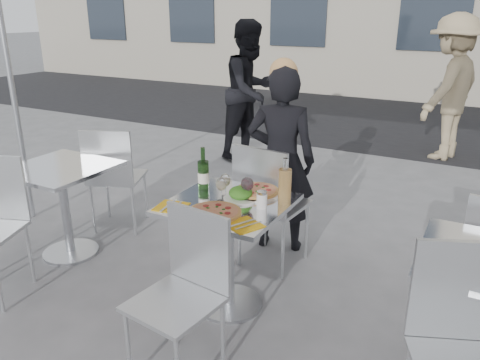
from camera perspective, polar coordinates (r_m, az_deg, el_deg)
The scene contains 23 objects.
ground at distance 3.28m, azimuth -1.30°, elevation -14.93°, with size 80.00×80.00×0.00m, color slate.
street_asphalt at distance 9.12m, azimuth 19.62°, elevation 6.86°, with size 24.00×5.00×0.00m, color black.
main_table at distance 3.00m, azimuth -1.38°, elevation -6.45°, with size 0.72×0.72×0.75m.
side_table_left at distance 3.91m, azimuth -20.78°, elevation -1.37°, with size 0.72×0.72×0.75m.
chair_far at distance 3.45m, azimuth 3.36°, elevation -2.11°, with size 0.49×0.50×0.98m.
chair_near at distance 2.52m, azimuth -6.63°, elevation -12.17°, with size 0.46×0.47×0.91m.
side_chair_lfar at distance 4.21m, azimuth -15.22°, elevation 1.02°, with size 0.57×0.58×0.95m.
side_chair_rnear at distance 2.27m, azimuth 25.92°, elevation -17.15°, with size 0.58×0.59×0.98m.
woman_diner at distance 3.74m, azimuth 5.00°, elevation 2.36°, with size 0.55×0.36×1.50m, color black.
pedestrian_a at distance 6.25m, azimuth 1.29°, elevation 10.85°, with size 0.87×0.68×1.79m, color black.
pedestrian_b at distance 6.76m, azimuth 24.20°, elevation 10.18°, with size 1.21×0.69×1.87m, color tan.
pizza_near at distance 2.75m, azimuth -3.14°, elevation -3.95°, with size 0.32×0.32×0.02m.
pizza_far at distance 3.05m, azimuth 2.05°, elevation -1.40°, with size 0.32×0.32×0.03m.
salad_plate at distance 2.94m, azimuth 0.08°, elevation -1.73°, with size 0.22×0.22×0.09m.
wine_bottle at distance 3.08m, azimuth -4.49°, elevation 0.74°, with size 0.07×0.07×0.29m.
carafe at distance 2.87m, azimuth 5.49°, elevation -0.64°, with size 0.08×0.08×0.29m.
sugar_shaker at distance 2.82m, azimuth 2.68°, elevation -2.41°, with size 0.06×0.06×0.11m.
wineglass_white_a at distance 2.89m, azimuth -2.29°, elevation -0.63°, with size 0.07×0.07×0.16m.
wineglass_white_b at distance 2.96m, azimuth -1.80°, elevation -0.13°, with size 0.07×0.07×0.16m.
wineglass_red_a at distance 2.89m, azimuth 1.01°, elevation -0.63°, with size 0.07×0.07×0.16m.
wineglass_red_b at distance 2.89m, azimuth 0.78°, elevation -0.57°, with size 0.07×0.07×0.16m.
napkin_left at distance 2.88m, azimuth -8.39°, elevation -3.20°, with size 0.21×0.21×0.01m.
napkin_right at distance 2.61m, azimuth 0.46°, elevation -5.48°, with size 0.24×0.24×0.01m.
Camera 1 is at (1.35, -2.33, 1.87)m, focal length 35.00 mm.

